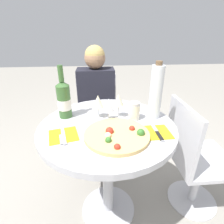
# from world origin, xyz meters

# --- Properties ---
(ground_plane) EXTENTS (12.00, 12.00, 0.00)m
(ground_plane) POSITION_xyz_m (0.00, 0.00, 0.00)
(ground_plane) COLOR gray
(ground_plane) RESTS_ON ground
(dining_table) EXTENTS (0.82, 0.82, 0.78)m
(dining_table) POSITION_xyz_m (0.00, 0.00, 0.62)
(dining_table) COLOR #B2B2B7
(dining_table) RESTS_ON ground_plane
(chair_behind_diner) EXTENTS (0.43, 0.43, 0.87)m
(chair_behind_diner) POSITION_xyz_m (-0.06, 0.78, 0.42)
(chair_behind_diner) COLOR silver
(chair_behind_diner) RESTS_ON ground_plane
(seated_diner) EXTENTS (0.35, 0.43, 1.17)m
(seated_diner) POSITION_xyz_m (-0.06, 0.64, 0.53)
(seated_diner) COLOR black
(seated_diner) RESTS_ON ground_plane
(chair_empty_side) EXTENTS (0.43, 0.43, 0.87)m
(chair_empty_side) POSITION_xyz_m (0.64, 0.03, 0.42)
(chair_empty_side) COLOR silver
(chair_empty_side) RESTS_ON ground_plane
(pizza_large) EXTENTS (0.35, 0.35, 0.05)m
(pizza_large) POSITION_xyz_m (0.04, -0.14, 0.79)
(pizza_large) COLOR #DBB26B
(pizza_large) RESTS_ON dining_table
(wine_bottle) EXTENTS (0.08, 0.08, 0.33)m
(wine_bottle) POSITION_xyz_m (-0.26, 0.13, 0.90)
(wine_bottle) COLOR #38602D
(wine_bottle) RESTS_ON dining_table
(tall_carafe) EXTENTS (0.08, 0.08, 0.36)m
(tall_carafe) POSITION_xyz_m (0.31, 0.07, 0.95)
(tall_carafe) COLOR silver
(tall_carafe) RESTS_ON dining_table
(sugar_shaker) EXTENTS (0.07, 0.07, 0.11)m
(sugar_shaker) POSITION_xyz_m (0.17, 0.05, 0.84)
(sugar_shaker) COLOR silver
(sugar_shaker) RESTS_ON dining_table
(wine_glass_center) EXTENTS (0.07, 0.07, 0.15)m
(wine_glass_center) POSITION_xyz_m (0.01, 0.05, 0.88)
(wine_glass_center) COLOR silver
(wine_glass_center) RESTS_ON dining_table
(wine_glass_back_left) EXTENTS (0.07, 0.07, 0.15)m
(wine_glass_back_left) POSITION_xyz_m (-0.05, 0.10, 0.89)
(wine_glass_back_left) COLOR silver
(wine_glass_back_left) RESTS_ON dining_table
(wine_glass_back_right) EXTENTS (0.07, 0.07, 0.15)m
(wine_glass_back_right) POSITION_xyz_m (0.08, 0.10, 0.89)
(wine_glass_back_right) COLOR silver
(wine_glass_back_right) RESTS_ON dining_table
(place_setting_left) EXTENTS (0.18, 0.19, 0.01)m
(place_setting_left) POSITION_xyz_m (-0.24, -0.11, 0.78)
(place_setting_left) COLOR gold
(place_setting_left) RESTS_ON dining_table
(place_setting_right) EXTENTS (0.15, 0.19, 0.01)m
(place_setting_right) POSITION_xyz_m (0.27, -0.12, 0.78)
(place_setting_right) COLOR gold
(place_setting_right) RESTS_ON dining_table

